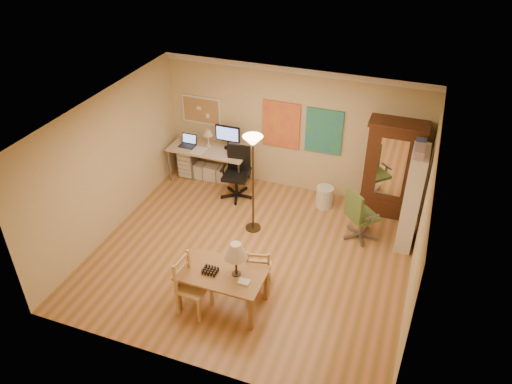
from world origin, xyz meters
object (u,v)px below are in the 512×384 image
(office_chair_green, at_px, (359,225))
(armoire, at_px, (391,175))
(office_chair_black, at_px, (237,184))
(dining_table, at_px, (227,267))
(bookshelf, at_px, (412,199))
(computer_desk, at_px, (212,161))

(office_chair_green, bearing_deg, armoire, 71.15)
(office_chair_black, xyz_separation_m, office_chair_green, (2.68, -0.54, -0.01))
(dining_table, relative_size, office_chair_green, 1.26)
(office_chair_green, relative_size, armoire, 0.53)
(dining_table, height_order, office_chair_green, dining_table)
(armoire, xyz_separation_m, bookshelf, (0.47, -0.88, 0.09))
(bookshelf, bearing_deg, dining_table, -133.34)
(office_chair_green, height_order, armoire, armoire)
(office_chair_black, distance_m, bookshelf, 3.59)
(computer_desk, height_order, office_chair_black, computer_desk)
(office_chair_black, bearing_deg, computer_desk, 150.87)
(office_chair_black, bearing_deg, armoire, 9.42)
(computer_desk, bearing_deg, bookshelf, -10.58)
(dining_table, bearing_deg, armoire, 60.22)
(computer_desk, relative_size, office_chair_black, 1.57)
(computer_desk, height_order, bookshelf, bookshelf)
(computer_desk, bearing_deg, armoire, 1.19)
(office_chair_black, distance_m, office_chair_green, 2.74)
(office_chair_black, relative_size, bookshelf, 0.58)
(dining_table, distance_m, armoire, 4.01)
(dining_table, xyz_separation_m, office_chair_black, (-1.05, 2.98, -0.50))
(office_chair_black, bearing_deg, office_chair_green, -11.37)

